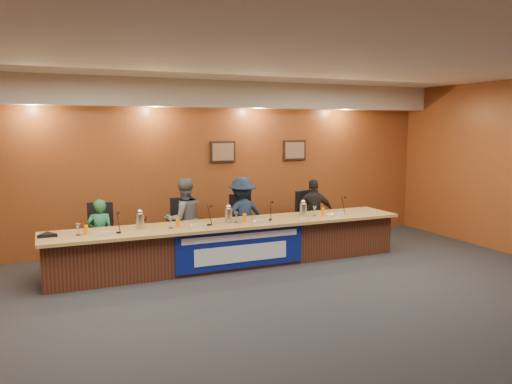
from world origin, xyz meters
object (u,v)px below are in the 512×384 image
(panelist_d, at_px, (314,213))
(office_chair_c, at_px, (240,228))
(office_chair_a, at_px, (100,240))
(banner, at_px, (241,249))
(speakerphone, at_px, (47,235))
(office_chair_d, at_px, (311,221))
(carafe_right, at_px, (303,210))
(panelist_a, at_px, (100,235))
(office_chair_b, at_px, (183,233))
(panelist_c, at_px, (242,216))
(panelist_b, at_px, (184,220))
(carafe_left, at_px, (140,221))
(carafe_mid, at_px, (228,216))
(dais_body, at_px, (232,245))

(panelist_d, relative_size, office_chair_c, 2.78)
(office_chair_a, bearing_deg, office_chair_c, 13.05)
(banner, xyz_separation_m, speakerphone, (-2.89, 0.41, 0.40))
(office_chair_a, distance_m, speakerphone, 1.12)
(office_chair_d, relative_size, carafe_right, 2.06)
(panelist_a, height_order, office_chair_b, panelist_a)
(panelist_a, distance_m, office_chair_b, 1.42)
(panelist_c, bearing_deg, panelist_b, -3.86)
(carafe_left, height_order, carafe_mid, carafe_left)
(carafe_left, relative_size, carafe_right, 1.04)
(dais_body, height_order, banner, banner)
(office_chair_c, xyz_separation_m, carafe_left, (-1.97, -0.69, 0.39))
(panelist_a, bearing_deg, office_chair_b, -170.39)
(speakerphone, bearing_deg, office_chair_d, 8.45)
(panelist_a, xyz_separation_m, office_chair_a, (0.00, 0.10, -0.11))
(dais_body, distance_m, office_chair_a, 2.21)
(office_chair_a, bearing_deg, banner, -15.33)
(carafe_mid, bearing_deg, carafe_left, 177.27)
(speakerphone, bearing_deg, panelist_c, 10.54)
(panelist_d, height_order, carafe_mid, panelist_d)
(office_chair_d, height_order, carafe_right, carafe_right)
(office_chair_a, bearing_deg, dais_body, -5.80)
(office_chair_c, distance_m, carafe_left, 2.12)
(panelist_b, height_order, panelist_d, panelist_b)
(panelist_b, relative_size, office_chair_c, 3.04)
(panelist_d, height_order, carafe_right, panelist_d)
(panelist_c, distance_m, office_chair_b, 1.13)
(office_chair_a, height_order, speakerphone, speakerphone)
(office_chair_a, xyz_separation_m, carafe_right, (3.43, -0.75, 0.39))
(carafe_left, bearing_deg, office_chair_d, 11.24)
(office_chair_a, bearing_deg, speakerphone, -125.14)
(panelist_d, xyz_separation_m, speakerphone, (-4.83, -0.62, 0.11))
(office_chair_a, relative_size, speakerphone, 1.50)
(banner, xyz_separation_m, office_chair_d, (1.94, 1.13, 0.10))
(office_chair_c, distance_m, office_chair_d, 1.51)
(carafe_left, height_order, speakerphone, carafe_left)
(office_chair_d, xyz_separation_m, carafe_mid, (-2.02, -0.76, 0.39))
(office_chair_b, bearing_deg, carafe_right, -7.77)
(banner, xyz_separation_m, carafe_mid, (-0.09, 0.37, 0.49))
(office_chair_c, bearing_deg, office_chair_a, -158.56)
(office_chair_a, height_order, office_chair_b, same)
(office_chair_c, height_order, speakerphone, speakerphone)
(dais_body, distance_m, office_chair_c, 0.84)
(panelist_c, xyz_separation_m, office_chair_a, (-2.52, 0.10, -0.24))
(office_chair_d, relative_size, speakerphone, 1.50)
(panelist_b, distance_m, panelist_d, 2.61)
(banner, bearing_deg, office_chair_c, 69.18)
(dais_body, xyz_separation_m, banner, (0.00, -0.41, 0.03))
(panelist_c, xyz_separation_m, panelist_d, (1.51, 0.00, -0.05))
(panelist_c, xyz_separation_m, office_chair_b, (-1.10, 0.10, -0.24))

